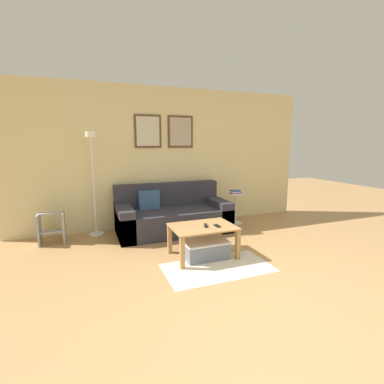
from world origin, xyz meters
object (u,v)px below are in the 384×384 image
(couch, at_px, (172,216))
(book_stack, at_px, (236,192))
(storage_bin, at_px, (205,249))
(floor_lamp, at_px, (93,173))
(coffee_table, at_px, (203,232))
(step_stool, at_px, (52,227))
(remote_control, at_px, (206,226))
(cell_phone, at_px, (217,226))
(side_table, at_px, (236,205))

(couch, distance_m, book_stack, 1.33)
(storage_bin, relative_size, floor_lamp, 0.35)
(coffee_table, xyz_separation_m, floor_lamp, (-1.34, 1.39, 0.72))
(storage_bin, distance_m, step_stool, 2.42)
(remote_control, bearing_deg, cell_phone, 0.93)
(side_table, relative_size, remote_control, 4.00)
(remote_control, relative_size, cell_phone, 1.07)
(book_stack, bearing_deg, coffee_table, -134.65)
(couch, distance_m, side_table, 1.30)
(couch, relative_size, book_stack, 7.98)
(couch, xyz_separation_m, floor_lamp, (-1.27, 0.16, 0.80))
(couch, height_order, book_stack, couch)
(side_table, relative_size, cell_phone, 4.28)
(couch, relative_size, side_table, 3.22)
(floor_lamp, distance_m, remote_control, 2.07)
(couch, xyz_separation_m, coffee_table, (0.07, -1.23, 0.07))
(side_table, bearing_deg, storage_bin, -133.23)
(storage_bin, bearing_deg, book_stack, 46.67)
(couch, bearing_deg, coffee_table, -86.97)
(couch, relative_size, remote_control, 12.86)
(remote_control, height_order, step_stool, step_stool)
(coffee_table, bearing_deg, step_stool, 146.84)
(coffee_table, relative_size, storage_bin, 1.42)
(book_stack, distance_m, step_stool, 3.23)
(couch, height_order, floor_lamp, floor_lamp)
(book_stack, bearing_deg, cell_phone, -128.31)
(couch, xyz_separation_m, remote_control, (0.10, -1.26, 0.16))
(storage_bin, distance_m, side_table, 1.80)
(cell_phone, bearing_deg, couch, 102.69)
(storage_bin, height_order, floor_lamp, floor_lamp)
(storage_bin, distance_m, floor_lamp, 2.19)
(coffee_table, xyz_separation_m, storage_bin, (0.01, -0.05, -0.23))
(floor_lamp, relative_size, book_stack, 7.14)
(side_table, relative_size, step_stool, 1.25)
(storage_bin, relative_size, step_stool, 1.27)
(step_stool, bearing_deg, floor_lamp, 7.51)
(storage_bin, relative_size, cell_phone, 4.35)
(coffee_table, relative_size, floor_lamp, 0.50)
(cell_phone, distance_m, step_stool, 2.59)
(coffee_table, distance_m, book_stack, 1.75)
(side_table, height_order, remote_control, side_table)
(side_table, xyz_separation_m, cell_phone, (-1.05, -1.33, 0.08))
(storage_bin, xyz_separation_m, floor_lamp, (-1.35, 1.44, 0.96))
(book_stack, relative_size, cell_phone, 1.73)
(book_stack, xyz_separation_m, cell_phone, (-1.03, -1.31, -0.19))
(floor_lamp, bearing_deg, book_stack, -3.63)
(couch, xyz_separation_m, book_stack, (1.28, 0.00, 0.35))
(book_stack, xyz_separation_m, remote_control, (-1.18, -1.26, -0.18))
(remote_control, bearing_deg, side_table, 66.44)
(couch, xyz_separation_m, side_table, (1.29, 0.02, 0.08))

